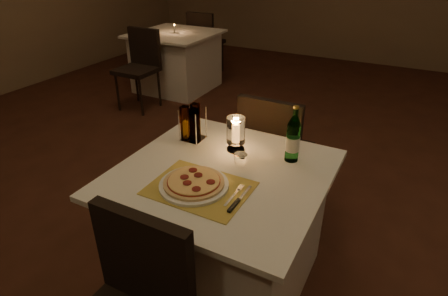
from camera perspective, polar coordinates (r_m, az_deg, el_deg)
The scene contains 16 objects.
floor at distance 2.42m, azimuth 1.93°, elevation -16.98°, with size 8.00×10.00×0.02m, color #452116.
main_table at distance 2.06m, azimuth -0.27°, elevation -12.22°, with size 1.00×1.00×0.74m.
chair_far at distance 2.50m, azimuth 7.45°, elevation 0.45°, with size 0.42×0.42×0.90m.
placemat at distance 1.72m, azimuth -3.73°, elevation -6.14°, with size 0.45×0.34×0.00m, color gold.
plate at distance 1.73m, azimuth -4.60°, elevation -5.62°, with size 0.32×0.32×0.01m, color white.
pizza at distance 1.72m, azimuth -4.61°, elevation -5.17°, with size 0.28×0.28×0.02m.
fork at distance 1.67m, azimuth 1.74°, elevation -6.95°, with size 0.02×0.18×0.00m.
knife at distance 1.62m, azimuth 1.90°, elevation -8.31°, with size 0.02×0.22×0.01m.
tumbler at distance 1.86m, azimuth 2.53°, elevation -1.90°, with size 0.07×0.07×0.07m, color white, non-canonical shape.
water_bottle at distance 1.91m, azimuth 10.47°, elevation 1.33°, with size 0.07×0.07×0.30m.
hurricane_candle at distance 1.98m, azimuth 1.81°, elevation 2.55°, with size 0.10×0.10×0.19m.
cruet_caddy at distance 2.10m, azimuth -4.92°, elevation 3.63°, with size 0.12×0.12×0.21m.
neighbor_table_left at distance 5.10m, azimuth -7.25°, elevation 13.01°, with size 1.00×1.00×0.74m.
neighbor_chair_la at distance 4.51m, azimuth -12.62°, elevation 12.83°, with size 0.42×0.42×0.90m.
neighbor_chair_lb at distance 5.64m, azimuth -3.11°, elevation 16.51°, with size 0.42×0.42×0.90m.
neighbor_candle_left at distance 5.01m, azimuth -7.55°, elevation 17.58°, with size 0.03×0.03×0.11m.
Camera 1 is at (0.72, -1.54, 1.72)m, focal length 30.00 mm.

